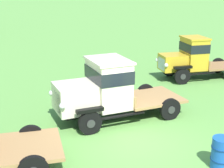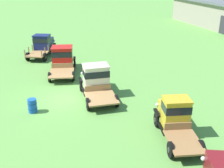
% 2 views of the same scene
% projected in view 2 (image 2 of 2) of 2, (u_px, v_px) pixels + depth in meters
% --- Properties ---
extents(ground_plane, '(240.00, 240.00, 0.00)m').
position_uv_depth(ground_plane, '(66.00, 99.00, 19.48)').
color(ground_plane, '#5B9342').
extents(vintage_truck_foreground_near, '(5.00, 3.53, 2.13)m').
position_uv_depth(vintage_truck_foreground_near, '(43.00, 44.00, 28.97)').
color(vintage_truck_foreground_near, black).
rests_on(vintage_truck_foreground_near, ground).
extents(vintage_truck_second_in_line, '(5.45, 3.11, 2.29)m').
position_uv_depth(vintage_truck_second_in_line, '(63.00, 59.00, 24.16)').
color(vintage_truck_second_in_line, black).
rests_on(vintage_truck_second_in_line, ground).
extents(vintage_truck_midrow_center, '(5.02, 2.47, 2.28)m').
position_uv_depth(vintage_truck_midrow_center, '(96.00, 79.00, 19.76)').
color(vintage_truck_midrow_center, black).
rests_on(vintage_truck_midrow_center, ground).
extents(vintage_truck_far_side, '(4.73, 2.62, 2.17)m').
position_uv_depth(vintage_truck_far_side, '(175.00, 116.00, 15.04)').
color(vintage_truck_far_side, black).
rests_on(vintage_truck_far_side, ground).
extents(oil_drum_beside_row, '(0.58, 0.58, 0.90)m').
position_uv_depth(oil_drum_beside_row, '(32.00, 106.00, 17.58)').
color(oil_drum_beside_row, '#1951B2').
rests_on(oil_drum_beside_row, ground).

